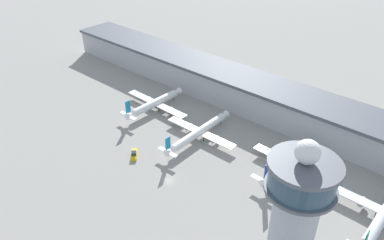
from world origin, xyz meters
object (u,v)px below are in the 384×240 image
at_px(airplane_gate_alpha, 155,103).
at_px(airplane_gate_bravo, 199,132).
at_px(airplane_gate_charlie, 289,162).
at_px(service_truck_catering, 134,155).

xyz_separation_m(airplane_gate_alpha, airplane_gate_bravo, (34.31, -5.23, -0.27)).
distance_m(airplane_gate_charlie, service_truck_catering, 65.21).
bearing_deg(airplane_gate_charlie, service_truck_catering, -147.02).
bearing_deg(airplane_gate_alpha, airplane_gate_bravo, -8.67).
distance_m(airplane_gate_alpha, airplane_gate_charlie, 76.43).
height_order(airplane_gate_charlie, service_truck_catering, airplane_gate_charlie).
relative_size(airplane_gate_bravo, service_truck_catering, 6.38).
bearing_deg(service_truck_catering, airplane_gate_charlie, 32.98).
distance_m(airplane_gate_bravo, service_truck_catering, 31.43).
bearing_deg(airplane_gate_alpha, service_truck_catering, -57.31).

